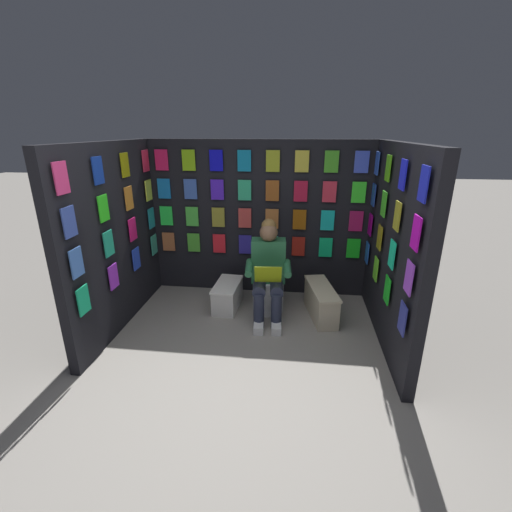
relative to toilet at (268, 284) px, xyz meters
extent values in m
plane|color=gray|center=(0.18, 1.55, -0.33)|extent=(30.00, 30.00, 0.00)
cube|color=black|center=(0.18, -0.54, 0.70)|extent=(2.97, 0.10, 2.05)
cube|color=#B16037|center=(1.43, -0.45, 0.36)|extent=(0.17, 0.01, 0.26)
cube|color=green|center=(1.07, -0.45, 0.36)|extent=(0.17, 0.01, 0.26)
cube|color=red|center=(0.71, -0.45, 0.36)|extent=(0.17, 0.01, 0.26)
cube|color=navy|center=(0.36, -0.45, 0.36)|extent=(0.17, 0.01, 0.26)
cube|color=#2CBAA3|center=(0.00, -0.45, 0.36)|extent=(0.17, 0.01, 0.26)
cube|color=maroon|center=(-0.36, -0.45, 0.36)|extent=(0.17, 0.01, 0.26)
cube|color=#0ABA6C|center=(-0.72, -0.45, 0.36)|extent=(0.17, 0.01, 0.26)
cube|color=#16C21C|center=(-1.07, -0.45, 0.36)|extent=(0.17, 0.01, 0.26)
cube|color=#27EA46|center=(1.43, -0.45, 0.73)|extent=(0.17, 0.01, 0.26)
cube|color=green|center=(1.07, -0.45, 0.73)|extent=(0.17, 0.01, 0.26)
cube|color=olive|center=(0.71, -0.45, 0.73)|extent=(0.17, 0.01, 0.26)
cube|color=#B83835|center=(0.36, -0.45, 0.73)|extent=(0.17, 0.01, 0.26)
cube|color=#B06630|center=(0.00, -0.45, 0.73)|extent=(0.17, 0.01, 0.26)
cube|color=#904907|center=(-0.36, -0.45, 0.73)|extent=(0.17, 0.01, 0.26)
cube|color=#0FBCB8|center=(-0.72, -0.45, 0.73)|extent=(0.17, 0.01, 0.26)
cube|color=#A21652|center=(-1.07, -0.45, 0.73)|extent=(0.17, 0.01, 0.26)
cube|color=blue|center=(1.43, -0.45, 1.10)|extent=(0.17, 0.01, 0.26)
cube|color=#395EBB|center=(1.07, -0.45, 1.10)|extent=(0.17, 0.01, 0.26)
cube|color=#451CD1|center=(0.71, -0.45, 1.10)|extent=(0.17, 0.01, 0.26)
cube|color=#27AA75|center=(0.36, -0.45, 1.10)|extent=(0.17, 0.01, 0.26)
cube|color=#934A19|center=(0.00, -0.45, 1.10)|extent=(0.17, 0.01, 0.26)
cube|color=#B31332|center=(-0.36, -0.45, 1.10)|extent=(0.17, 0.01, 0.26)
cube|color=#D82B42|center=(-0.72, -0.45, 1.10)|extent=(0.17, 0.01, 0.26)
cube|color=#38EE2B|center=(-1.07, -0.45, 1.10)|extent=(0.17, 0.01, 0.26)
cube|color=#E01B57|center=(1.43, -0.45, 1.46)|extent=(0.17, 0.01, 0.26)
cube|color=#81C014|center=(1.07, -0.45, 1.46)|extent=(0.17, 0.01, 0.26)
cube|color=#0C0CCC|center=(0.71, -0.45, 1.46)|extent=(0.17, 0.01, 0.26)
cube|color=#0C76A4|center=(0.36, -0.45, 1.46)|extent=(0.17, 0.01, 0.26)
cube|color=#95A01F|center=(0.00, -0.45, 1.46)|extent=(0.17, 0.01, 0.26)
cube|color=gold|center=(-0.36, -0.45, 1.46)|extent=(0.17, 0.01, 0.26)
cube|color=green|center=(-0.72, -0.45, 1.46)|extent=(0.17, 0.01, 0.26)
cube|color=blue|center=(-1.07, -0.45, 1.46)|extent=(0.17, 0.01, 0.26)
cube|color=black|center=(-1.31, 0.53, 0.70)|extent=(0.10, 2.04, 2.05)
cube|color=blue|center=(-1.22, -0.30, 0.36)|extent=(0.01, 0.17, 0.26)
cube|color=#6AE02A|center=(-1.22, 0.25, 0.36)|extent=(0.01, 0.17, 0.26)
cube|color=green|center=(-1.22, 0.81, 0.36)|extent=(0.01, 0.17, 0.26)
cube|color=#31399B|center=(-1.22, 1.36, 0.36)|extent=(0.01, 0.17, 0.26)
cube|color=#8D077A|center=(-1.22, -0.30, 0.73)|extent=(0.01, 0.17, 0.26)
cube|color=olive|center=(-1.22, 0.25, 0.73)|extent=(0.01, 0.17, 0.26)
cube|color=#1BF1AC|center=(-1.22, 0.81, 0.73)|extent=(0.01, 0.17, 0.26)
cube|color=#A545EA|center=(-1.22, 1.36, 0.73)|extent=(0.01, 0.17, 0.26)
cube|color=#1F3CA9|center=(-1.22, -0.30, 1.10)|extent=(0.01, 0.17, 0.26)
cube|color=green|center=(-1.22, 0.25, 1.10)|extent=(0.01, 0.17, 0.26)
cube|color=#ABA527|center=(-1.22, 0.81, 1.10)|extent=(0.01, 0.17, 0.26)
cube|color=#CA10C2|center=(-1.22, 1.36, 1.10)|extent=(0.01, 0.17, 0.26)
cube|color=blue|center=(-1.22, -0.30, 1.46)|extent=(0.01, 0.17, 0.26)
cube|color=#50B513|center=(-1.22, 0.25, 1.46)|extent=(0.01, 0.17, 0.26)
cube|color=#1C23EB|center=(-1.22, 0.81, 1.46)|extent=(0.01, 0.17, 0.26)
cube|color=#1D26CD|center=(-1.22, 1.36, 1.46)|extent=(0.01, 0.17, 0.26)
cube|color=black|center=(1.66, 0.53, 0.70)|extent=(0.10, 2.04, 2.05)
cube|color=#19B679|center=(1.58, 1.36, 0.36)|extent=(0.01, 0.17, 0.26)
cube|color=purple|center=(1.58, 0.81, 0.36)|extent=(0.01, 0.17, 0.26)
cube|color=blue|center=(1.58, 0.25, 0.36)|extent=(0.01, 0.17, 0.26)
cube|color=teal|center=(1.58, -0.30, 0.36)|extent=(0.01, 0.17, 0.26)
cube|color=#4373CA|center=(1.58, 1.36, 0.73)|extent=(0.01, 0.17, 0.26)
cube|color=#23AE86|center=(1.58, 0.81, 0.73)|extent=(0.01, 0.17, 0.26)
cube|color=#EF1A73|center=(1.58, 0.25, 0.73)|extent=(0.01, 0.17, 0.26)
cube|color=teal|center=(1.58, -0.30, 0.73)|extent=(0.01, 0.17, 0.26)
cube|color=#3951AD|center=(1.58, 1.36, 1.10)|extent=(0.01, 0.17, 0.26)
cube|color=#2FE022|center=(1.58, 0.81, 1.10)|extent=(0.01, 0.17, 0.26)
cube|color=orange|center=(1.58, 0.25, 1.10)|extent=(0.01, 0.17, 0.26)
cube|color=#CFE23E|center=(1.58, -0.30, 1.10)|extent=(0.01, 0.17, 0.26)
cube|color=#E9397C|center=(1.58, 1.36, 1.46)|extent=(0.01, 0.17, 0.26)
cube|color=#1637A0|center=(1.58, 0.81, 1.46)|extent=(0.01, 0.17, 0.26)
cube|color=#96940E|center=(1.58, 0.25, 1.46)|extent=(0.01, 0.17, 0.26)
cube|color=#DA2849|center=(1.58, -0.30, 1.46)|extent=(0.01, 0.17, 0.26)
cylinder|color=white|center=(-0.01, 0.08, -0.13)|extent=(0.38, 0.38, 0.40)
cylinder|color=white|center=(-0.01, 0.08, 0.09)|extent=(0.41, 0.41, 0.02)
cube|color=white|center=(0.01, -0.18, 0.25)|extent=(0.39, 0.21, 0.36)
cylinder|color=white|center=(0.01, -0.09, 0.25)|extent=(0.39, 0.10, 0.39)
cube|color=#286B42|center=(-0.01, 0.11, 0.36)|extent=(0.42, 0.25, 0.52)
sphere|color=brown|center=(-0.01, 0.14, 0.71)|extent=(0.21, 0.21, 0.21)
sphere|color=olive|center=(-0.01, 0.11, 0.78)|extent=(0.17, 0.17, 0.17)
cylinder|color=#23283D|center=(-0.12, 0.30, 0.11)|extent=(0.18, 0.41, 0.15)
cylinder|color=#23283D|center=(0.08, 0.31, 0.11)|extent=(0.18, 0.41, 0.15)
cylinder|color=#23283D|center=(-0.13, 0.48, -0.11)|extent=(0.12, 0.12, 0.42)
cylinder|color=#23283D|center=(0.06, 0.49, -0.11)|extent=(0.12, 0.12, 0.42)
cube|color=white|center=(-0.14, 0.54, -0.28)|extent=(0.13, 0.27, 0.09)
cube|color=white|center=(0.06, 0.55, -0.28)|extent=(0.13, 0.27, 0.09)
cylinder|color=#286B42|center=(-0.24, 0.27, 0.33)|extent=(0.11, 0.31, 0.13)
cylinder|color=#286B42|center=(0.20, 0.30, 0.33)|extent=(0.11, 0.31, 0.13)
cube|color=#9FB615|center=(-0.03, 0.45, 0.32)|extent=(0.31, 0.15, 0.23)
cube|color=white|center=(0.52, 0.05, -0.18)|extent=(0.30, 0.59, 0.30)
cube|color=white|center=(0.52, 0.05, -0.01)|extent=(0.32, 0.61, 0.03)
cube|color=beige|center=(-0.65, 0.14, -0.15)|extent=(0.39, 0.78, 0.35)
cube|color=beige|center=(-0.65, 0.14, 0.04)|extent=(0.41, 0.81, 0.03)
camera|label=1|loc=(-0.33, 4.06, 1.83)|focal=24.86mm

